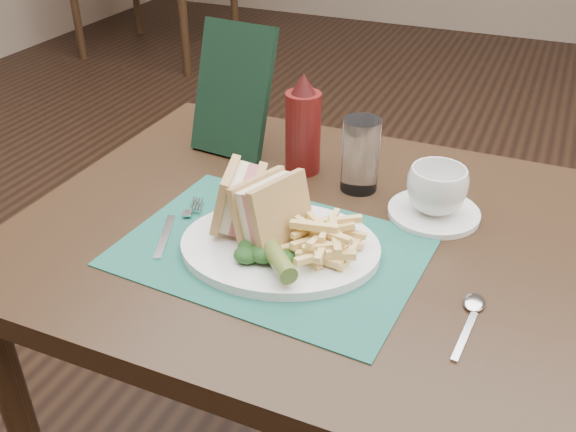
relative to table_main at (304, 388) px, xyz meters
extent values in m
plane|color=black|center=(0.00, 0.50, -0.38)|extent=(7.00, 7.00, 0.00)
plane|color=gray|center=(0.00, 4.00, -0.38)|extent=(6.00, 0.00, 6.00)
cube|color=#1B5849|center=(-0.02, -0.09, 0.38)|extent=(0.46, 0.34, 0.00)
cylinder|color=#506325|center=(0.01, -0.15, 0.41)|extent=(0.10, 0.11, 0.03)
cylinder|color=white|center=(0.18, 0.11, 0.38)|extent=(0.19, 0.19, 0.01)
imported|color=white|center=(0.18, 0.11, 0.42)|extent=(0.14, 0.14, 0.08)
cylinder|color=silver|center=(0.04, 0.14, 0.44)|extent=(0.08, 0.08, 0.13)
cube|color=black|center=(-0.23, 0.20, 0.50)|extent=(0.16, 0.11, 0.24)
camera|label=1|loc=(0.32, -0.82, 0.93)|focal=40.00mm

